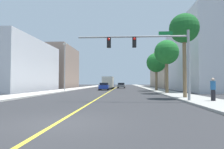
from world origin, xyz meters
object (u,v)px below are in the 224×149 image
traffic_signal_mast (153,49)px  palm_near (184,29)px  delivery_truck (108,82)px  palm_far (156,63)px  car_gray (121,85)px  palm_mid (167,53)px  car_blue (104,86)px  street_lamp (65,64)px  car_yellow (110,85)px  pedestrian (213,89)px

traffic_signal_mast → palm_near: 5.25m
delivery_truck → palm_far: bearing=-50.8°
delivery_truck → car_gray: bearing=62.0°
palm_mid → palm_far: palm_mid is taller
car_blue → car_gray: size_ratio=0.92×
traffic_signal_mast → street_lamp: (-12.53, 17.60, 0.48)m
palm_far → car_blue: 11.25m
palm_near → car_yellow: 38.22m
palm_far → car_yellow: palm_far is taller
palm_mid → palm_far: (-0.09, 8.37, -0.57)m
street_lamp → car_yellow: size_ratio=1.78×
car_yellow → street_lamp: bearing=-104.7°
palm_near → car_blue: size_ratio=1.98×
palm_near → palm_far: 16.81m
street_lamp → car_yellow: 23.23m
palm_mid → car_blue: 16.28m
palm_near → palm_far: bearing=90.0°
street_lamp → car_blue: (6.21, 5.98, -3.91)m
street_lamp → palm_mid: (16.04, -6.05, 0.94)m
palm_far → car_yellow: bearing=116.4°
street_lamp → car_blue: 9.47m
palm_mid → car_gray: 27.01m
car_yellow → car_blue: bearing=-88.9°
car_gray → pedestrian: bearing=-75.7°
delivery_truck → car_blue: bearing=-91.6°
traffic_signal_mast → street_lamp: bearing=125.4°
palm_near → car_gray: 35.20m
car_blue → car_yellow: 16.07m
palm_mid → car_yellow: (-9.89, 28.10, -4.88)m
delivery_truck → pedestrian: size_ratio=4.57×
street_lamp → delivery_truck: 15.69m
car_blue → pedestrian: pedestrian is taller
traffic_signal_mast → delivery_truck: size_ratio=1.13×
street_lamp → car_gray: (9.42, 19.68, -3.93)m
car_gray → delivery_truck: size_ratio=0.55×
street_lamp → palm_mid: size_ratio=1.14×
car_gray → traffic_signal_mast: bearing=-82.5°
car_gray → delivery_truck: bearing=-115.1°
car_yellow → delivery_truck: bearing=-87.4°
palm_mid → car_blue: (-9.83, 12.03, -4.85)m
palm_mid → car_yellow: bearing=109.4°
street_lamp → palm_far: size_ratio=1.23×
pedestrian → traffic_signal_mast: bearing=-147.4°
traffic_signal_mast → palm_near: bearing=43.0°
car_gray → car_yellow: bearing=146.7°
palm_mid → pedestrian: bearing=-85.1°
traffic_signal_mast → pedestrian: (4.51, -0.25, -3.18)m
palm_mid → palm_far: size_ratio=1.08×
palm_far → delivery_truck: size_ratio=0.85×
palm_mid → palm_far: bearing=90.6°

